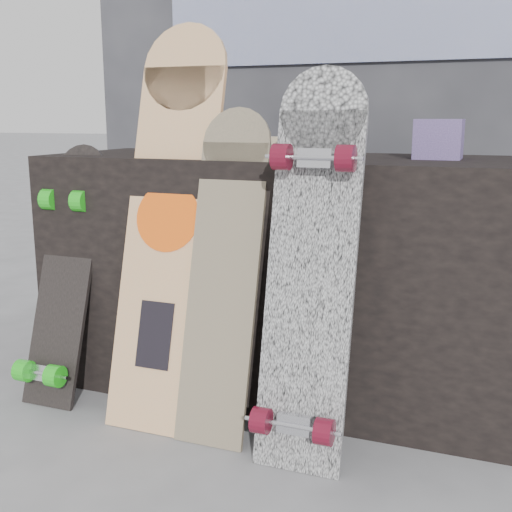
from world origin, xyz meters
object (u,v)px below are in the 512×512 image
at_px(vendor_table, 285,274).
at_px(longboard_cascadia, 310,263).
at_px(longboard_geisha, 170,212).
at_px(longboard_celtic, 225,264).
at_px(skateboard_dark, 63,271).

height_order(vendor_table, longboard_cascadia, longboard_cascadia).
xyz_separation_m(longboard_geisha, longboard_cascadia, (0.49, -0.12, -0.09)).
bearing_deg(longboard_celtic, longboard_cascadia, -13.67).
relative_size(longboard_cascadia, skateboard_dark, 1.27).
distance_m(longboard_geisha, skateboard_dark, 0.45).
xyz_separation_m(longboard_cascadia, skateboard_dark, (-0.88, 0.10, -0.12)).
relative_size(longboard_geisha, longboard_cascadia, 1.14).
xyz_separation_m(longboard_geisha, skateboard_dark, (-0.39, -0.02, -0.21)).
bearing_deg(vendor_table, longboard_geisha, -132.09).
distance_m(vendor_table, longboard_celtic, 0.38).
bearing_deg(skateboard_dark, vendor_table, 25.99).
xyz_separation_m(vendor_table, longboard_celtic, (-0.07, -0.36, 0.11)).
relative_size(longboard_celtic, longboard_cascadia, 0.90).
bearing_deg(longboard_celtic, longboard_geisha, 165.39).
bearing_deg(longboard_geisha, longboard_cascadia, -14.07).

